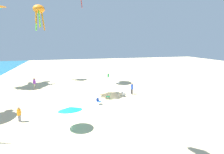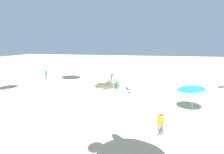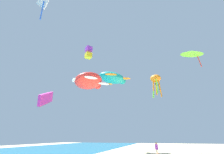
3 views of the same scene
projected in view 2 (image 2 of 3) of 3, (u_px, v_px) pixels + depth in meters
The scene contains 9 objects.
ground at pixel (113, 88), 21.82m from camera, with size 120.00×120.00×0.10m, color beige.
canopy_tent at pixel (103, 69), 21.35m from camera, with size 3.50×3.75×2.88m.
beach_umbrella at pixel (191, 87), 14.30m from camera, with size 2.28×2.26×2.36m.
folding_chair_near_cooler at pixel (128, 89), 19.44m from camera, with size 0.81×0.80×0.82m.
folding_chair_right_of_tent at pixel (117, 85), 21.51m from camera, with size 0.70×0.77×0.82m.
cooler_box at pixel (110, 82), 24.46m from camera, with size 0.67×0.49×0.40m.
person_beachcomber at pixel (112, 74), 25.62m from camera, with size 0.49×0.44×1.85m.
person_near_umbrella at pixel (46, 74), 26.76m from camera, with size 0.38×0.42×1.62m.
person_by_tent at pixel (160, 122), 10.24m from camera, with size 0.39×0.39×1.63m.
Camera 2 is at (-4.37, 20.64, 5.73)m, focal length 26.42 mm.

